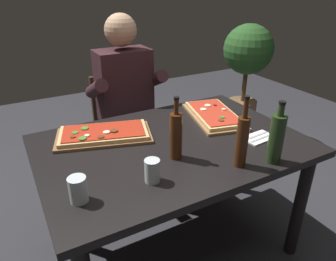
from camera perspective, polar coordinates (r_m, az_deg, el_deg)
name	(u,v)px	position (r m, az deg, el deg)	size (l,w,h in m)	color
ground_plane	(172,244)	(2.14, 0.69, -19.93)	(6.40, 6.40, 0.00)	#2D2D33
dining_table	(172,158)	(1.73, 0.80, -4.96)	(1.40, 0.96, 0.74)	black
pizza_rectangular_front	(104,134)	(1.77, -11.60, -0.64)	(0.57, 0.41, 0.05)	brown
pizza_rectangular_left	(214,115)	(2.00, 8.34, 2.85)	(0.37, 0.53, 0.05)	olive
wine_bottle_dark	(176,135)	(1.49, 1.47, -0.81)	(0.06, 0.06, 0.32)	#47230F
oil_bottle_amber	(242,140)	(1.46, 13.32, -1.72)	(0.06, 0.06, 0.35)	#47230F
vinegar_bottle_green	(276,138)	(1.54, 19.11, -1.26)	(0.07, 0.07, 0.31)	#233819
tumbler_near_camera	(152,171)	(1.36, -2.88, -7.32)	(0.07, 0.07, 0.11)	silver
tumbler_far_side	(78,191)	(1.30, -16.00, -10.52)	(0.07, 0.07, 0.11)	silver
napkin_cutlery_set	(259,138)	(1.80, 16.16, -1.25)	(0.19, 0.13, 0.01)	white
diner_chair	(123,125)	(2.51, -8.14, 1.05)	(0.44, 0.44, 0.87)	#3D2B1E
seated_diner	(127,99)	(2.31, -7.44, 5.71)	(0.53, 0.41, 1.33)	#23232D
potted_plant_corner	(246,67)	(3.24, 14.07, 11.21)	(0.48, 0.48, 1.15)	#846042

